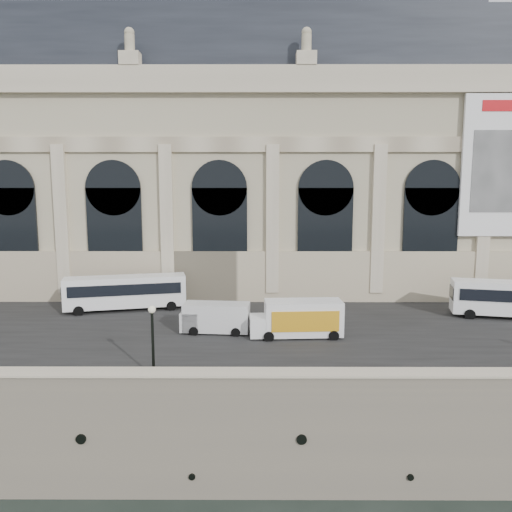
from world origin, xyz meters
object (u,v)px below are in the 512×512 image
at_px(box_truck, 298,319).
at_px(lamp_left, 153,342).
at_px(bus_left, 126,291).
at_px(van_c, 212,318).

xyz_separation_m(box_truck, lamp_left, (-9.15, -8.02, 0.79)).
distance_m(bus_left, lamp_left, 16.91).
distance_m(box_truck, lamp_left, 12.19).
relative_size(bus_left, lamp_left, 2.49).
bearing_deg(van_c, box_truck, -9.20).
relative_size(van_c, lamp_left, 1.22).
height_order(bus_left, van_c, bus_left).
bearing_deg(lamp_left, bus_left, 110.06).
bearing_deg(van_c, lamp_left, -106.32).
relative_size(van_c, box_truck, 0.77).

